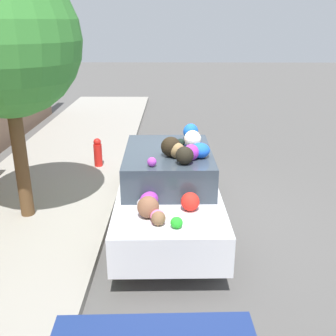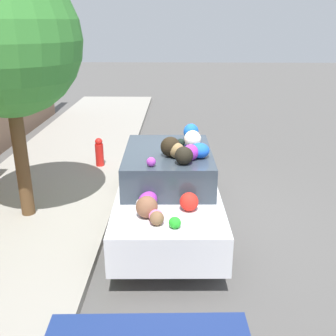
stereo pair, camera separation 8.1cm
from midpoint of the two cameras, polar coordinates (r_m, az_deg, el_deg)
ground_plane at (r=7.34m, az=0.62°, el=-7.82°), size 60.00×60.00×0.00m
sidewalk_curb at (r=7.82m, az=-19.72°, el=-6.67°), size 24.00×3.20×0.15m
street_tree at (r=7.01m, az=-22.26°, el=16.60°), size 2.44×2.44×4.27m
fire_hydrant at (r=9.72m, az=-9.70°, el=2.29°), size 0.20×0.20×0.70m
art_car at (r=6.95m, az=0.39°, el=-2.49°), size 4.34×1.78×1.77m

